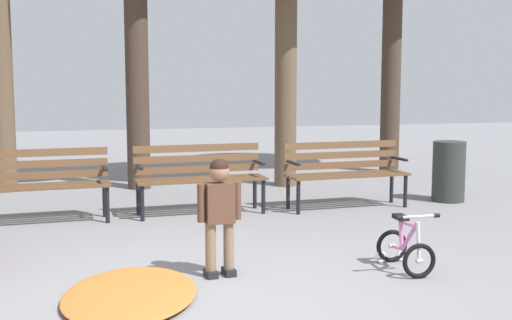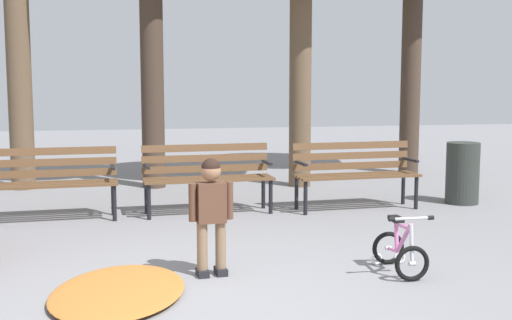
# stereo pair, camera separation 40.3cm
# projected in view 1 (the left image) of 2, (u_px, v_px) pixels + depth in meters

# --- Properties ---
(ground) EXTENTS (36.00, 36.00, 0.00)m
(ground) POSITION_uv_depth(u_px,v_px,m) (214.00, 302.00, 4.93)
(ground) COLOR gray
(park_bench_far_left) EXTENTS (1.62, 0.53, 0.85)m
(park_bench_far_left) POSITION_uv_depth(u_px,v_px,m) (39.00, 179.00, 7.63)
(park_bench_far_left) COLOR brown
(park_bench_far_left) RESTS_ON ground
(park_bench_left) EXTENTS (1.62, 0.52, 0.85)m
(park_bench_left) POSITION_uv_depth(u_px,v_px,m) (200.00, 173.00, 8.18)
(park_bench_left) COLOR brown
(park_bench_left) RESTS_ON ground
(park_bench_right) EXTENTS (1.62, 0.53, 0.85)m
(park_bench_right) POSITION_uv_depth(u_px,v_px,m) (345.00, 169.00, 8.58)
(park_bench_right) COLOR brown
(park_bench_right) RESTS_ON ground
(child_standing) EXTENTS (0.38, 0.18, 1.00)m
(child_standing) POSITION_uv_depth(u_px,v_px,m) (219.00, 208.00, 5.52)
(child_standing) COLOR #7F664C
(child_standing) RESTS_ON ground
(kids_bicycle) EXTENTS (0.39, 0.57, 0.54)m
(kids_bicycle) POSITION_uv_depth(u_px,v_px,m) (405.00, 247.00, 5.75)
(kids_bicycle) COLOR black
(kids_bicycle) RESTS_ON ground
(leaf_pile) EXTENTS (1.32, 1.63, 0.07)m
(leaf_pile) POSITION_uv_depth(u_px,v_px,m) (130.00, 293.00, 5.02)
(leaf_pile) COLOR #B26B2D
(leaf_pile) RESTS_ON ground
(trash_bin) EXTENTS (0.44, 0.44, 0.82)m
(trash_bin) POSITION_uv_depth(u_px,v_px,m) (449.00, 171.00, 9.03)
(trash_bin) COLOR #2D332D
(trash_bin) RESTS_ON ground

